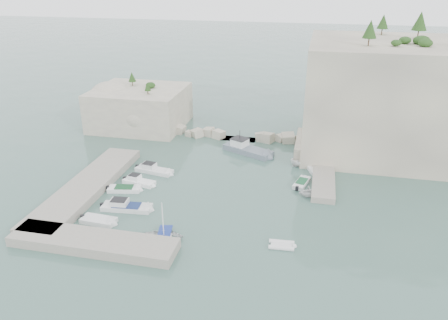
% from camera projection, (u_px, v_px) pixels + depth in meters
% --- Properties ---
extents(ground, '(400.00, 400.00, 0.00)m').
position_uv_depth(ground, '(214.00, 200.00, 55.25)').
color(ground, '#42645A').
rests_on(ground, ground).
extents(cliff_east, '(26.00, 22.00, 17.00)m').
position_uv_depth(cliff_east, '(392.00, 98.00, 67.85)').
color(cliff_east, beige).
rests_on(cliff_east, ground).
extents(cliff_terrace, '(8.00, 10.00, 2.50)m').
position_uv_depth(cliff_terrace, '(321.00, 147.00, 68.27)').
color(cliff_terrace, beige).
rests_on(cliff_terrace, ground).
extents(outcrop_west, '(16.00, 14.00, 7.00)m').
position_uv_depth(outcrop_west, '(140.00, 107.00, 80.12)').
color(outcrop_west, beige).
rests_on(outcrop_west, ground).
extents(quay_west, '(5.00, 24.00, 1.10)m').
position_uv_depth(quay_west, '(87.00, 187.00, 57.48)').
color(quay_west, '#9E9689').
rests_on(quay_west, ground).
extents(quay_south, '(18.00, 4.00, 1.10)m').
position_uv_depth(quay_south, '(93.00, 242.00, 45.83)').
color(quay_south, '#9E9689').
rests_on(quay_south, ground).
extents(ledge_east, '(3.00, 16.00, 0.80)m').
position_uv_depth(ledge_east, '(324.00, 174.00, 61.36)').
color(ledge_east, '#9E9689').
rests_on(ledge_east, ground).
extents(breakwater, '(28.00, 3.00, 1.40)m').
position_uv_depth(breakwater, '(238.00, 135.00, 74.82)').
color(breakwater, beige).
rests_on(breakwater, ground).
extents(motorboat_a, '(6.28, 2.87, 1.40)m').
position_uv_depth(motorboat_a, '(154.00, 172.00, 62.86)').
color(motorboat_a, silver).
rests_on(motorboat_a, ground).
extents(motorboat_b, '(5.09, 2.43, 1.40)m').
position_uv_depth(motorboat_b, '(139.00, 184.00, 59.43)').
color(motorboat_b, white).
rests_on(motorboat_b, ground).
extents(motorboat_c, '(4.89, 2.53, 0.70)m').
position_uv_depth(motorboat_c, '(124.00, 191.00, 57.60)').
color(motorboat_c, white).
rests_on(motorboat_c, ground).
extents(motorboat_d, '(6.80, 2.58, 1.40)m').
position_uv_depth(motorboat_d, '(127.00, 209.00, 53.18)').
color(motorboat_d, silver).
rests_on(motorboat_d, ground).
extents(motorboat_e, '(4.54, 2.10, 0.70)m').
position_uv_depth(motorboat_e, '(99.00, 222.00, 50.42)').
color(motorboat_e, silver).
rests_on(motorboat_e, ground).
extents(rowboat, '(4.81, 3.83, 0.89)m').
position_uv_depth(rowboat, '(164.00, 239.00, 47.35)').
color(rowboat, white).
rests_on(rowboat, ground).
extents(inflatable_dinghy, '(3.01, 1.58, 0.44)m').
position_uv_depth(inflatable_dinghy, '(281.00, 246.00, 46.08)').
color(inflatable_dinghy, silver).
rests_on(inflatable_dinghy, ground).
extents(tender_east_a, '(3.77, 3.56, 1.57)m').
position_uv_depth(tender_east_a, '(309.00, 196.00, 56.26)').
color(tender_east_a, white).
rests_on(tender_east_a, ground).
extents(tender_east_b, '(2.45, 4.42, 0.70)m').
position_uv_depth(tender_east_b, '(302.00, 185.00, 59.22)').
color(tender_east_b, silver).
rests_on(tender_east_b, ground).
extents(tender_east_c, '(3.09, 4.96, 0.70)m').
position_uv_depth(tender_east_c, '(313.00, 170.00, 63.65)').
color(tender_east_c, white).
rests_on(tender_east_c, ground).
extents(tender_east_d, '(4.37, 2.56, 1.59)m').
position_uv_depth(tender_east_d, '(304.00, 166.00, 64.69)').
color(tender_east_d, white).
rests_on(tender_east_d, ground).
extents(work_boat, '(9.27, 6.25, 2.20)m').
position_uv_depth(work_boat, '(248.00, 153.00, 69.46)').
color(work_boat, slate).
rests_on(work_boat, ground).
extents(rowboat_mast, '(0.10, 0.10, 4.20)m').
position_uv_depth(rowboat_mast, '(163.00, 219.00, 46.32)').
color(rowboat_mast, white).
rests_on(rowboat_mast, rowboat).
extents(vegetation, '(53.48, 13.88, 13.40)m').
position_uv_depth(vegetation, '(364.00, 33.00, 66.32)').
color(vegetation, '#1E4219').
rests_on(vegetation, ground).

